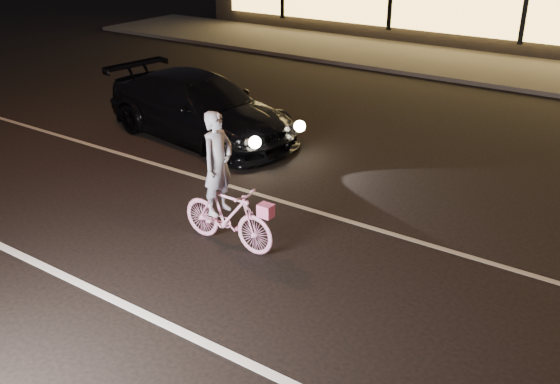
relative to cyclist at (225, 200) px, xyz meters
The scene contains 6 objects.
ground 0.80m from the cyclist, 78.50° to the right, with size 90.00×90.00×0.00m, color black.
lane_stripe_near 2.01m from the cyclist, 87.63° to the right, with size 60.00×0.12×0.01m, color silver.
lane_stripe_far 1.76m from the cyclist, 87.24° to the left, with size 60.00×0.10×0.01m, color gray.
sidewalk 12.63m from the cyclist, 89.65° to the left, with size 30.00×4.00×0.12m, color #383533.
cyclist is the anchor object (origin of this frame).
sedan 4.59m from the cyclist, 135.59° to the left, with size 4.77×2.46×1.32m.
Camera 1 is at (5.00, -5.61, 4.38)m, focal length 40.00 mm.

